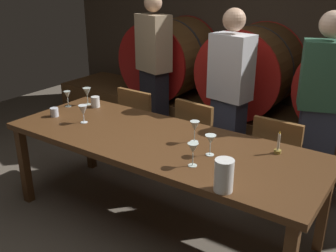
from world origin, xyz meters
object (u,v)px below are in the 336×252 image
(chair_center, at_px, (200,140))
(wine_glass_right, at_px, (193,149))
(wine_glass_center_left, at_px, (83,111))
(guest_left, at_px, (154,72))
(cup_right, at_px, (95,102))
(candle_center, at_px, (278,147))
(cup_left, at_px, (54,112))
(wine_barrel_left, at_px, (170,58))
(wine_glass_far_right, at_px, (210,140))
(wine_glass_center_right, at_px, (195,127))
(guest_center, at_px, (230,96))
(pitcher, at_px, (224,175))
(guest_right, at_px, (320,112))
(chair_left, at_px, (142,125))
(chair_right, at_px, (278,161))
(dining_table, at_px, (159,147))
(wine_glass_far_left, at_px, (67,95))
(wine_glass_left, at_px, (87,92))

(chair_center, bearing_deg, wine_glass_right, 123.11)
(wine_glass_center_left, height_order, wine_glass_right, wine_glass_right)
(guest_left, xyz_separation_m, cup_right, (0.04, -1.00, -0.09))
(candle_center, bearing_deg, cup_left, -168.63)
(wine_barrel_left, bearing_deg, wine_glass_far_right, -49.48)
(wine_glass_center_right, height_order, wine_glass_right, wine_glass_center_right)
(guest_center, relative_size, wine_glass_far_right, 11.06)
(pitcher, bearing_deg, chair_center, 125.53)
(guest_left, height_order, pitcher, guest_left)
(wine_barrel_left, bearing_deg, chair_center, -46.02)
(guest_right, distance_m, wine_glass_center_left, 2.00)
(wine_barrel_left, height_order, pitcher, wine_barrel_left)
(chair_left, xyz_separation_m, wine_glass_right, (1.18, -0.95, 0.40))
(guest_center, distance_m, candle_center, 1.09)
(chair_right, relative_size, wine_glass_right, 5.41)
(dining_table, relative_size, chair_left, 2.88)
(wine_barrel_left, xyz_separation_m, wine_glass_far_right, (1.64, -1.92, -0.06))
(wine_glass_center_left, distance_m, cup_left, 0.34)
(wine_glass_far_right, bearing_deg, chair_left, 148.27)
(guest_right, relative_size, wine_glass_far_left, 11.16)
(wine_glass_center_right, distance_m, wine_glass_right, 0.39)
(dining_table, distance_m, wine_glass_far_left, 1.20)
(pitcher, bearing_deg, cup_right, 158.02)
(chair_right, relative_size, wine_glass_far_left, 5.81)
(wine_glass_far_right, bearing_deg, wine_glass_center_left, -177.69)
(guest_right, bearing_deg, wine_glass_far_right, 46.57)
(chair_left, xyz_separation_m, wine_glass_center_right, (0.99, -0.61, 0.40))
(wine_glass_center_left, xyz_separation_m, cup_left, (-0.33, -0.04, -0.07))
(wine_glass_far_left, bearing_deg, chair_right, 16.47)
(chair_right, xyz_separation_m, cup_left, (-1.79, -0.82, 0.31))
(wine_barrel_left, height_order, cup_right, wine_barrel_left)
(dining_table, height_order, cup_right, cup_right)
(wine_glass_center_left, bearing_deg, wine_barrel_left, 102.71)
(wine_barrel_left, xyz_separation_m, wine_glass_center_left, (0.44, -1.97, -0.06))
(candle_center, height_order, pitcher, pitcher)
(wine_glass_far_left, distance_m, wine_glass_far_right, 1.64)
(pitcher, bearing_deg, guest_right, 83.36)
(chair_center, height_order, wine_glass_center_right, wine_glass_center_right)
(guest_right, bearing_deg, cup_left, 10.15)
(guest_left, xyz_separation_m, guest_right, (1.91, -0.24, -0.03))
(cup_left, bearing_deg, wine_glass_left, 89.36)
(guest_center, relative_size, wine_glass_right, 10.26)
(guest_left, bearing_deg, chair_left, 130.31)
(guest_left, bearing_deg, chair_center, 165.38)
(guest_center, bearing_deg, wine_glass_center_right, 109.85)
(wine_barrel_left, height_order, wine_glass_left, wine_barrel_left)
(chair_center, bearing_deg, wine_glass_far_left, 32.67)
(chair_center, bearing_deg, wine_barrel_left, -40.12)
(wine_glass_far_right, bearing_deg, chair_right, 70.19)
(candle_center, xyz_separation_m, wine_glass_center_left, (-1.58, -0.34, 0.06))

